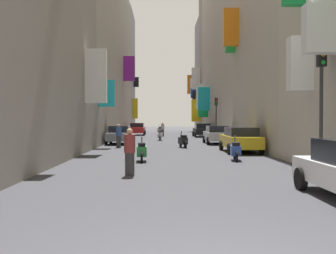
% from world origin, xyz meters
% --- Properties ---
extents(ground_plane, '(140.00, 140.00, 0.00)m').
position_xyz_m(ground_plane, '(0.00, 30.00, 0.00)').
color(ground_plane, '#38383D').
extents(building_left_mid_a, '(7.27, 29.26, 17.99)m').
position_xyz_m(building_left_mid_a, '(-8.00, 35.94, 8.99)').
color(building_left_mid_a, '#9E9384').
rests_on(building_left_mid_a, ground).
extents(building_left_mid_b, '(6.80, 9.43, 18.43)m').
position_xyz_m(building_left_mid_b, '(-7.99, 55.28, 9.21)').
color(building_left_mid_b, gray).
rests_on(building_left_mid_b, ground).
extents(building_right_mid_b, '(7.39, 34.37, 19.84)m').
position_xyz_m(building_right_mid_b, '(7.99, 31.50, 9.91)').
color(building_right_mid_b, '#B2A899').
rests_on(building_right_mid_b, ground).
extents(building_right_mid_c, '(7.32, 4.67, 20.59)m').
position_xyz_m(building_right_mid_c, '(7.95, 51.00, 10.21)').
color(building_right_mid_c, gray).
rests_on(building_right_mid_c, ground).
extents(building_right_far, '(7.34, 6.66, 17.52)m').
position_xyz_m(building_right_far, '(7.98, 56.68, 8.75)').
color(building_right_far, gray).
rests_on(building_right_far, ground).
extents(parked_car_silver, '(1.88, 3.98, 1.41)m').
position_xyz_m(parked_car_silver, '(3.64, 25.45, 0.75)').
color(parked_car_silver, '#B7B7BC').
rests_on(parked_car_silver, ground).
extents(parked_car_grey, '(1.87, 3.96, 1.40)m').
position_xyz_m(parked_car_grey, '(-3.94, 25.52, 0.74)').
color(parked_car_grey, slate).
rests_on(parked_car_grey, ground).
extents(parked_car_red, '(1.99, 4.20, 1.48)m').
position_xyz_m(parked_car_red, '(-3.62, 42.64, 0.78)').
color(parked_car_red, '#B21E1E').
rests_on(parked_car_red, ground).
extents(parked_car_black, '(1.93, 4.11, 1.48)m').
position_xyz_m(parked_car_black, '(3.84, 37.58, 0.77)').
color(parked_car_black, black).
rests_on(parked_car_black, ground).
extents(parked_car_yellow, '(1.93, 4.23, 1.45)m').
position_xyz_m(parked_car_yellow, '(3.86, 17.74, 0.77)').
color(parked_car_yellow, gold).
rests_on(parked_car_yellow, ground).
extents(scooter_black, '(0.62, 1.79, 1.13)m').
position_xyz_m(scooter_black, '(0.77, 21.59, 0.46)').
color(scooter_black, black).
rests_on(scooter_black, ground).
extents(scooter_green, '(0.49, 1.80, 1.13)m').
position_xyz_m(scooter_green, '(-1.61, 13.10, 0.46)').
color(scooter_green, '#287F3D').
rests_on(scooter_green, ground).
extents(scooter_red, '(0.57, 1.88, 1.13)m').
position_xyz_m(scooter_red, '(-3.86, 30.09, 0.46)').
color(scooter_red, red).
rests_on(scooter_red, ground).
extents(scooter_white, '(0.49, 1.84, 1.13)m').
position_xyz_m(scooter_white, '(-0.79, 30.67, 0.46)').
color(scooter_white, silver).
rests_on(scooter_white, ground).
extents(scooter_blue, '(0.57, 1.79, 1.13)m').
position_xyz_m(scooter_blue, '(2.73, 13.41, 0.46)').
color(scooter_blue, '#2D4CAD').
rests_on(scooter_blue, ground).
extents(scooter_silver, '(0.79, 1.69, 1.13)m').
position_xyz_m(scooter_silver, '(-0.80, 49.99, 0.46)').
color(scooter_silver, '#ADADB2').
rests_on(scooter_silver, ground).
extents(pedestrian_crossing, '(0.49, 0.49, 1.59)m').
position_xyz_m(pedestrian_crossing, '(-3.59, 21.70, 0.79)').
color(pedestrian_crossing, '#363636').
rests_on(pedestrian_crossing, ground).
extents(pedestrian_near_left, '(0.52, 0.52, 1.58)m').
position_xyz_m(pedestrian_near_left, '(-0.52, 38.88, 0.78)').
color(pedestrian_near_left, '#3D3D3D').
rests_on(pedestrian_near_left, ground).
extents(pedestrian_near_right, '(0.42, 0.42, 1.59)m').
position_xyz_m(pedestrian_near_right, '(-1.80, 8.74, 0.79)').
color(pedestrian_near_right, '#353535').
rests_on(pedestrian_near_right, ground).
extents(traffic_light_near_corner, '(0.26, 0.34, 4.02)m').
position_xyz_m(traffic_light_near_corner, '(4.62, 32.52, 2.75)').
color(traffic_light_near_corner, '#2D2D2D').
rests_on(traffic_light_near_corner, ground).
extents(traffic_light_far_corner, '(0.26, 0.34, 4.41)m').
position_xyz_m(traffic_light_far_corner, '(4.61, 8.45, 2.99)').
color(traffic_light_far_corner, '#2D2D2D').
rests_on(traffic_light_far_corner, ground).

